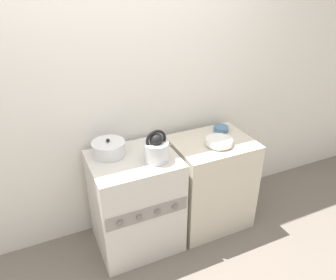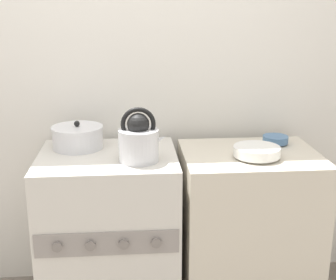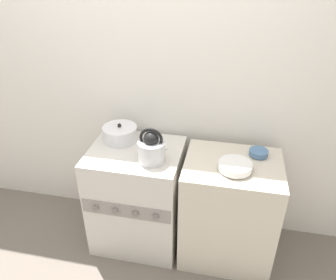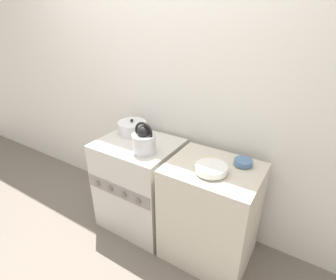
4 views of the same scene
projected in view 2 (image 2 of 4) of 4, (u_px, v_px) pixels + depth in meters
The scene contains 7 objects.
wall_back at pixel (107, 55), 2.40m from camera, with size 7.00×0.06×2.50m.
stove at pixel (110, 234), 2.31m from camera, with size 0.65×0.57×0.82m.
counter at pixel (247, 230), 2.35m from camera, with size 0.65×0.53×0.82m.
kettle at pixel (139, 140), 2.08m from camera, with size 0.22×0.18×0.25m.
cooking_pot at pixel (78, 137), 2.28m from camera, with size 0.25×0.25×0.14m.
enamel_bowl at pixel (257, 151), 2.16m from camera, with size 0.22×0.22×0.05m.
small_ceramic_bowl at pixel (275, 140), 2.37m from camera, with size 0.13×0.13×0.04m.
Camera 2 is at (0.11, -1.83, 1.51)m, focal length 50.00 mm.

